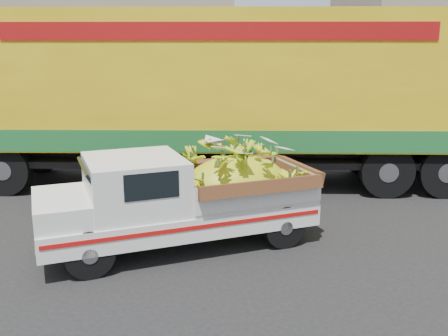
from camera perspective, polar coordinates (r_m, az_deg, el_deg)
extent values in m
plane|color=black|center=(8.26, 6.20, -8.17)|extent=(100.00, 100.00, 0.00)
cube|color=gray|center=(13.92, 0.26, 1.32)|extent=(60.00, 0.25, 0.15)
cube|color=gray|center=(15.96, -0.80, 2.91)|extent=(60.00, 4.00, 0.14)
cube|color=gray|center=(22.32, -24.12, 11.12)|extent=(18.00, 6.00, 5.00)
cylinder|color=black|center=(7.08, -15.14, -9.46)|extent=(0.71, 0.35, 0.68)
cylinder|color=black|center=(8.30, -16.14, -6.04)|extent=(0.71, 0.35, 0.68)
cylinder|color=black|center=(7.88, 6.84, -6.64)|extent=(0.71, 0.35, 0.68)
cylinder|color=black|center=(8.99, 2.95, -3.96)|extent=(0.71, 0.35, 0.68)
cube|color=silver|center=(7.87, -5.29, -5.43)|extent=(4.44, 2.45, 0.35)
cube|color=#A50F0C|center=(7.15, -3.61, -6.88)|extent=(4.01, 0.96, 0.06)
cube|color=silver|center=(7.64, -20.48, -7.61)|extent=(0.43, 1.47, 0.13)
cube|color=silver|center=(7.51, -18.13, -4.32)|extent=(1.07, 1.57, 0.32)
cube|color=silver|center=(7.55, -10.13, -1.81)|extent=(1.68, 1.74, 0.81)
cube|color=black|center=(6.84, -8.25, -2.07)|extent=(0.74, 0.18, 0.38)
cube|color=silver|center=(8.08, 1.98, -1.85)|extent=(2.35, 1.95, 0.46)
ellipsoid|color=gold|center=(8.08, 1.39, -2.55)|extent=(2.09, 1.61, 1.15)
cylinder|color=black|center=(11.29, 23.94, -0.37)|extent=(1.14, 0.49, 1.10)
cylinder|color=black|center=(13.11, 20.65, 1.77)|extent=(1.14, 0.49, 1.10)
cylinder|color=black|center=(10.88, 18.10, -0.35)|extent=(1.14, 0.49, 1.10)
cylinder|color=black|center=(12.76, 15.56, 1.84)|extent=(1.14, 0.49, 1.10)
cylinder|color=black|center=(11.47, -23.74, -0.13)|extent=(1.14, 0.49, 1.10)
cylinder|color=black|center=(13.27, -20.19, 1.94)|extent=(1.14, 0.49, 1.10)
cube|color=black|center=(11.34, -0.50, 2.09)|extent=(12.01, 2.86, 0.36)
cube|color=gold|center=(11.12, -0.52, 10.18)|extent=(12.01, 4.31, 2.84)
cube|color=#1B5F29|center=(11.26, -0.50, 4.23)|extent=(12.07, 4.34, 0.45)
cube|color=maroon|center=(9.85, -0.76, 15.37)|extent=(8.30, 1.33, 0.35)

